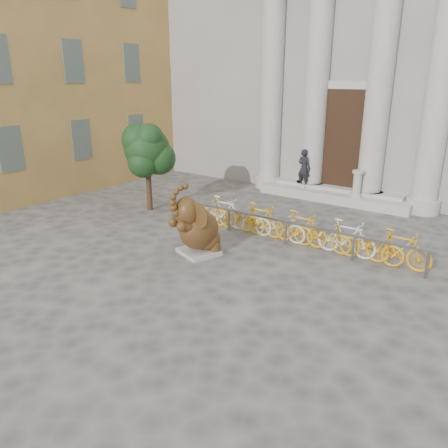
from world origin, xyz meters
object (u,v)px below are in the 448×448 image
Objects in this scene: bike_rack at (290,226)px; pedestrian at (304,168)px; tree at (147,150)px; elephant_statue at (197,228)px.

bike_rack is 5.14× the size of pedestrian.
tree is (-5.65, -0.09, 1.69)m from bike_rack.
pedestrian reaches higher than bike_rack.
bike_rack is at bearing 0.89° from tree.
bike_rack is 2.56× the size of tree.
pedestrian is (3.59, 5.11, -1.05)m from tree.
elephant_statue reaches higher than pedestrian.
tree is at bearing -179.11° from bike_rack.
elephant_statue is at bearing -124.86° from bike_rack.
elephant_statue is 1.30× the size of pedestrian.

